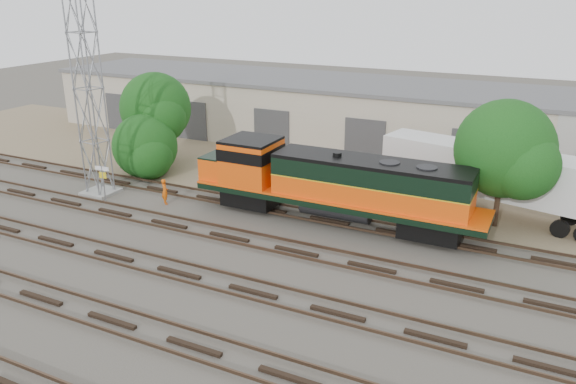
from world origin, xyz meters
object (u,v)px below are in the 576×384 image
at_px(locomotive, 331,183).
at_px(worker, 165,191).
at_px(signal_tower, 89,92).
at_px(semi_trailer, 495,174).

xyz_separation_m(locomotive, worker, (-10.34, -1.84, -1.53)).
height_order(signal_tower, semi_trailer, signal_tower).
distance_m(signal_tower, semi_trailer, 24.97).
distance_m(signal_tower, worker, 7.67).
xyz_separation_m(signal_tower, worker, (4.99, 0.34, -5.82)).
bearing_deg(semi_trailer, locomotive, -133.72).
bearing_deg(worker, locomotive, -132.94).
xyz_separation_m(worker, semi_trailer, (18.44, 7.24, 1.69)).
height_order(signal_tower, worker, signal_tower).
relative_size(worker, semi_trailer, 0.12).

